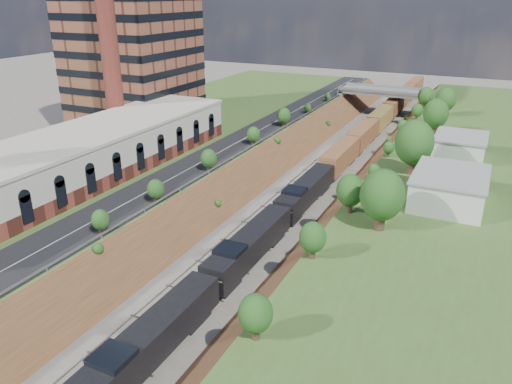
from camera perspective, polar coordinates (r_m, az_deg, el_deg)
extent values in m
cube|color=#445F27|center=(100.49, -12.44, 4.60)|extent=(44.00, 180.00, 5.00)
cube|color=brown|center=(89.95, -1.11, 1.38)|extent=(10.00, 180.00, 10.00)
cube|color=brown|center=(83.07, 12.57, -0.96)|extent=(10.00, 180.00, 10.00)
cube|color=gray|center=(86.70, 3.85, 0.59)|extent=(1.58, 180.00, 0.18)
cube|color=gray|center=(85.06, 7.10, 0.03)|extent=(1.58, 180.00, 0.18)
cube|color=black|center=(90.33, -3.70, 4.82)|extent=(8.00, 180.00, 0.10)
cube|color=#99999E|center=(88.33, -1.37, 4.79)|extent=(0.06, 171.00, 0.30)
cube|color=brown|center=(80.65, -19.27, 2.25)|extent=(14.00, 62.00, 2.20)
cube|color=#BFB6A4|center=(79.68, -19.56, 4.45)|extent=(14.00, 62.00, 4.30)
cube|color=#BFB6A4|center=(79.05, -19.78, 6.10)|extent=(14.30, 62.30, 0.50)
cube|color=brown|center=(112.52, -14.30, 18.99)|extent=(22.00, 22.00, 44.00)
cylinder|color=brown|center=(95.28, -16.60, 17.13)|extent=(3.20, 3.20, 40.00)
cube|color=gray|center=(145.26, 9.94, 10.32)|extent=(1.50, 8.00, 6.20)
cube|color=gray|center=(140.91, 19.04, 9.11)|extent=(1.50, 8.00, 6.20)
cube|color=gray|center=(142.06, 14.55, 10.98)|extent=(24.00, 8.00, 1.00)
cube|color=gray|center=(138.05, 14.23, 11.04)|extent=(24.00, 0.30, 0.80)
cube|color=gray|center=(145.78, 14.92, 11.53)|extent=(24.00, 0.30, 0.80)
cube|color=silver|center=(71.58, 21.19, 0.30)|extent=(9.00, 12.00, 4.00)
cube|color=silver|center=(92.60, 22.26, 4.76)|extent=(8.00, 10.00, 3.60)
cylinder|color=#473323|center=(61.48, 13.97, -3.04)|extent=(1.30, 1.30, 2.62)
ellipsoid|color=#1F501C|center=(60.25, 14.24, -0.32)|extent=(5.25, 5.25, 6.30)
cylinder|color=#473323|center=(58.48, -19.90, -5.87)|extent=(0.66, 0.66, 1.22)
ellipsoid|color=#1F501C|center=(57.84, -20.09, -4.58)|extent=(2.45, 2.45, 2.94)
cube|color=black|center=(47.88, -11.86, -16.10)|extent=(3.17, 19.01, 3.14)
cube|color=black|center=(43.98, -16.11, -17.81)|extent=(3.11, 3.10, 0.90)
cube|color=black|center=(62.10, -0.72, -6.04)|extent=(3.17, 19.01, 3.14)
cube|color=black|center=(78.87, 5.74, 0.16)|extent=(3.17, 19.01, 3.14)
cube|color=brown|center=(135.50, 14.87, 8.96)|extent=(3.17, 101.06, 3.80)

